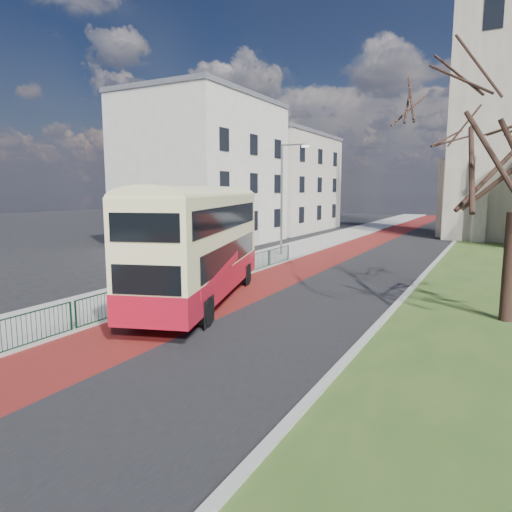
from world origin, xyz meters
The scene contains 11 objects.
ground centered at (0.00, 0.00, 0.00)m, with size 160.00×160.00×0.00m, color black.
road_carriageway centered at (1.50, 20.00, 0.01)m, with size 9.00×120.00×0.01m, color black.
bus_lane centered at (-1.20, 20.00, 0.01)m, with size 3.40×120.00×0.01m, color #591414.
pavement_west centered at (-5.00, 20.00, 0.06)m, with size 4.00×120.00×0.12m, color gray.
kerb_west centered at (-3.00, 20.00, 0.07)m, with size 0.25×120.00×0.13m, color #999993.
kerb_east centered at (6.10, 22.00, 0.07)m, with size 0.25×80.00×0.13m, color #999993.
pedestrian_railing centered at (-2.95, 4.00, 0.55)m, with size 0.07×24.00×1.12m.
street_block_near centered at (-14.00, 22.00, 6.51)m, with size 10.30×14.30×13.00m.
street_block_far centered at (-14.00, 38.00, 5.76)m, with size 10.30×16.30×11.50m.
streetlamp centered at (-4.35, 18.00, 4.59)m, with size 2.13×0.18×8.00m.
bus centered at (-1.59, 3.55, 2.75)m, with size 6.12×11.77×4.81m.
Camera 1 is at (9.69, -12.47, 4.87)m, focal length 32.00 mm.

